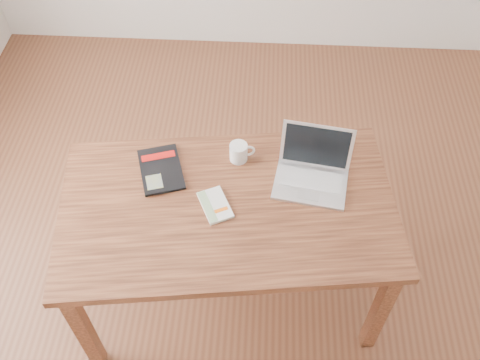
# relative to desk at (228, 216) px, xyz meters

# --- Properties ---
(room) EXTENTS (4.04, 4.04, 2.70)m
(room) POSITION_rel_desk_xyz_m (-0.00, 0.18, 0.69)
(room) COLOR brown
(room) RESTS_ON ground
(desk) EXTENTS (1.56, 1.02, 0.75)m
(desk) POSITION_rel_desk_xyz_m (0.00, 0.00, 0.00)
(desk) COLOR #5B2F1B
(desk) RESTS_ON ground
(white_guidebook) EXTENTS (0.18, 0.21, 0.02)m
(white_guidebook) POSITION_rel_desk_xyz_m (-0.05, -0.01, 0.10)
(white_guidebook) COLOR beige
(white_guidebook) RESTS_ON desk
(black_guidebook) EXTENTS (0.26, 0.32, 0.01)m
(black_guidebook) POSITION_rel_desk_xyz_m (-0.32, 0.18, 0.10)
(black_guidebook) COLOR black
(black_guidebook) RESTS_ON desk
(laptop) EXTENTS (0.36, 0.33, 0.22)m
(laptop) POSITION_rel_desk_xyz_m (0.37, 0.17, 0.14)
(laptop) COLOR silver
(laptop) RESTS_ON desk
(coffee_mug) EXTENTS (0.12, 0.08, 0.09)m
(coffee_mug) POSITION_rel_desk_xyz_m (0.03, 0.27, 0.14)
(coffee_mug) COLOR white
(coffee_mug) RESTS_ON desk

